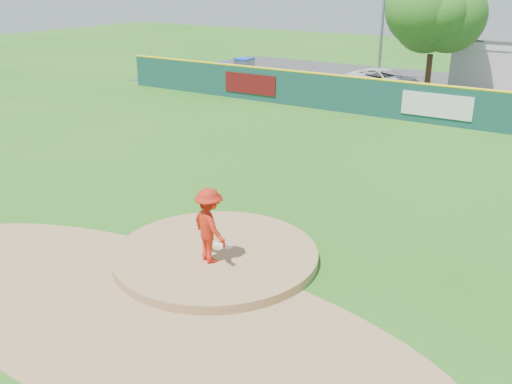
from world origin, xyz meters
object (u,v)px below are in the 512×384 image
Objects in this scene: pitcher at (209,226)px; deciduous_tree at (434,21)px; van at (384,80)px; playground_slide at (244,70)px.

deciduous_tree is at bearing -62.95° from pitcher.
van is at bearing -177.22° from deciduous_tree.
van is 9.78m from playground_slide.
pitcher reaches higher than playground_slide.
pitcher is 0.27× the size of deciduous_tree.
van is (-5.03, 25.38, -0.49)m from pitcher.
van is 4.74m from deciduous_tree.
playground_slide is 0.43× the size of deciduous_tree.
playground_slide is at bearing 123.20° from van.
pitcher is 25.83m from deciduous_tree.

